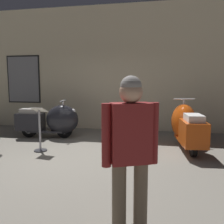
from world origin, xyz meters
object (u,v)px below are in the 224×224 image
visitor_0 (130,149)px  info_stanchion (40,133)px  scooter_1 (186,125)px  scooter_0 (53,121)px

visitor_0 → info_stanchion: visitor_0 is taller
info_stanchion → scooter_1: bearing=17.0°
info_stanchion → scooter_0: bearing=102.6°
scooter_0 → info_stanchion: 1.27m
scooter_0 → visitor_0: bearing=-62.3°
scooter_0 → info_stanchion: scooter_0 is taller
scooter_0 → scooter_1: scooter_1 is taller
scooter_0 → info_stanchion: bearing=-83.5°
scooter_1 → visitor_0: size_ratio=1.19×
info_stanchion → visitor_0: bearing=-48.7°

